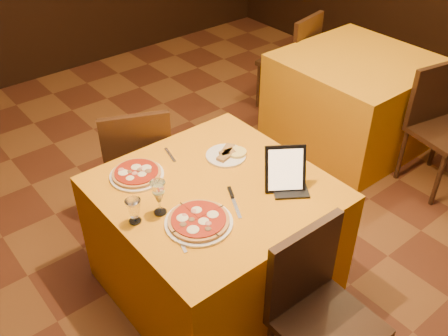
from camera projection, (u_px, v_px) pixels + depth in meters
floor at (257, 272)px, 3.12m from camera, size 6.00×7.00×0.01m
main_table at (215, 239)px, 2.82m from camera, size 1.10×1.10×0.75m
side_table at (353, 101)px, 4.14m from camera, size 1.10×1.10×0.75m
chair_main_near at (328, 326)px, 2.26m from camera, size 0.47×0.47×0.91m
chair_main_far at (137, 162)px, 3.30m from camera, size 0.60×0.60×0.91m
chair_side_near at (445, 133)px, 3.58m from camera, size 0.51×0.51×0.91m
chair_side_far at (287, 61)px, 4.58m from camera, size 0.43×0.43×0.91m
pizza_near at (199, 221)px, 2.36m from camera, size 0.33×0.33×0.03m
pizza_far at (137, 174)px, 2.67m from camera, size 0.29×0.29×0.03m
cutlet_dish at (226, 155)px, 2.82m from camera, size 0.23×0.23×0.03m
wine_glass at (159, 198)px, 2.38m from camera, size 0.09×0.09×0.19m
water_glass at (134, 211)px, 2.35m from camera, size 0.07×0.07×0.13m
tablet at (285, 169)px, 2.53m from camera, size 0.23×0.20×0.24m
knife at (235, 204)px, 2.49m from camera, size 0.12×0.21×0.01m
fork_near at (181, 243)px, 2.27m from camera, size 0.05×0.14×0.01m
fork_far at (170, 155)px, 2.83m from camera, size 0.05×0.15×0.01m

